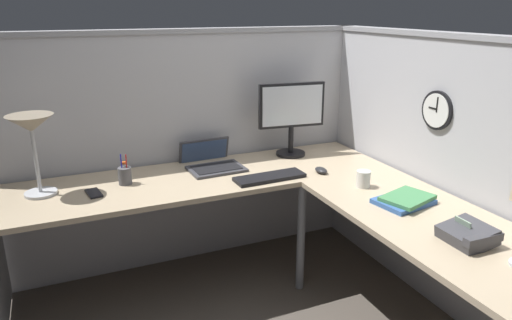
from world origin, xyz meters
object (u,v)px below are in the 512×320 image
Objects in this scene: coffee_mug at (363,179)px; keyboard at (270,177)px; laptop at (211,162)px; cell_phone at (94,193)px; monitor at (292,113)px; book_stack at (405,200)px; pen_cup at (125,175)px; office_phone at (468,235)px; wall_clock at (438,110)px; computer_mouse at (321,170)px; desk_lamp_dome at (31,130)px.

keyboard is at bearing 142.66° from coffee_mug.
laptop is 0.77m from cell_phone.
monitor reaches higher than keyboard.
pen_cup is at bearing 145.89° from book_stack.
office_phone is 0.74m from coffee_mug.
coffee_mug is at bearing -28.09° from cell_phone.
book_stack is at bearing -150.75° from wall_clock.
laptop is 0.57m from pen_cup.
laptop is 1.22× the size of book_stack.
laptop reaches higher than book_stack.
book_stack is at bearing -75.59° from computer_mouse.
monitor is at bearing 121.18° from wall_clock.
monitor reaches higher than computer_mouse.
computer_mouse is 0.50× the size of office_phone.
desk_lamp_dome is at bearing -176.39° from monitor.
laptop is at bearing 143.06° from wall_clock.
laptop is 1.07m from desk_lamp_dome.
keyboard is 2.99× the size of cell_phone.
pen_cup reaches higher than office_phone.
laptop is (-0.58, -0.00, -0.27)m from monitor.
pen_cup is (-0.80, 0.26, 0.04)m from keyboard.
keyboard is at bearing -131.77° from monitor.
coffee_mug is at bearing -82.31° from monitor.
coffee_mug is (-0.02, 0.74, 0.01)m from office_phone.
pen_cup reaches higher than keyboard.
cell_phone is 0.65× the size of wall_clock.
office_phone is at bearing -88.60° from coffee_mug.
keyboard is at bearing -17.74° from pen_cup.
cell_phone is at bearing 168.36° from keyboard.
desk_lamp_dome is 3.09× the size of cell_phone.
desk_lamp_dome is 1.99m from book_stack.
wall_clock reaches higher than monitor.
pen_cup is (-1.14, -0.12, -0.24)m from monitor.
keyboard is 4.48× the size of coffee_mug.
cell_phone is at bearing -22.22° from desk_lamp_dome.
cell_phone is (-0.99, 0.17, -0.01)m from keyboard.
monitor is 1.04m from book_stack.
cell_phone is (-0.18, -0.09, -0.05)m from pen_cup.
desk_lamp_dome reaches higher than book_stack.
pen_cup is 1.88× the size of coffee_mug.
keyboard is at bearing -18.42° from cell_phone.
book_stack is (0.73, -0.99, -0.00)m from laptop.
cell_phone is 1.50× the size of coffee_mug.
computer_mouse reaches higher than cell_phone.
keyboard is at bearing 175.22° from computer_mouse.
book_stack is at bearing -78.83° from coffee_mug.
computer_mouse is (0.58, -0.40, -0.01)m from laptop.
desk_lamp_dome is (-1.01, -0.10, 0.34)m from laptop.
office_phone is at bearing -46.65° from pen_cup.
cell_phone is 1.96m from wall_clock.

